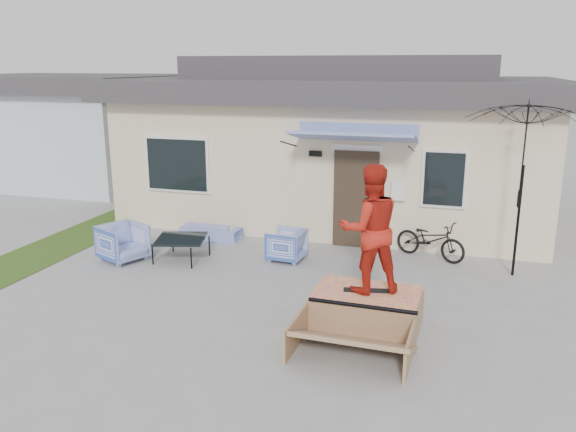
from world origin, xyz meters
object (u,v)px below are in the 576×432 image
(coffee_table, at_px, (182,249))
(loveseat, at_px, (211,228))
(armchair_right, at_px, (286,244))
(skate_ramp, at_px, (366,309))
(skateboard, at_px, (368,290))
(patio_umbrella, at_px, (522,184))
(armchair_left, at_px, (123,241))
(skater, at_px, (370,227))
(bicycle, at_px, (431,236))

(coffee_table, bearing_deg, loveseat, 90.82)
(armchair_right, bearing_deg, skate_ramp, 43.66)
(skateboard, bearing_deg, coffee_table, 143.92)
(skateboard, bearing_deg, patio_umbrella, 40.15)
(armchair_left, bearing_deg, coffee_table, -46.76)
(skater, bearing_deg, coffee_table, -50.52)
(armchair_right, relative_size, patio_umbrella, 0.28)
(armchair_right, xyz_separation_m, skater, (2.05, -2.47, 1.18))
(bicycle, bearing_deg, skate_ramp, -168.26)
(skater, bearing_deg, patio_umbrella, -154.28)
(coffee_table, height_order, skate_ramp, skate_ramp)
(bicycle, distance_m, patio_umbrella, 2.09)
(armchair_left, relative_size, armchair_right, 1.18)
(loveseat, distance_m, coffee_table, 1.49)
(armchair_right, relative_size, coffee_table, 0.75)
(loveseat, distance_m, skateboard, 5.32)
(skate_ramp, height_order, skater, skater)
(coffee_table, relative_size, patio_umbrella, 0.37)
(armchair_left, bearing_deg, bicycle, -47.34)
(armchair_left, bearing_deg, skateboard, -81.66)
(skateboard, bearing_deg, skater, 168.53)
(loveseat, height_order, bicycle, bicycle)
(bicycle, xyz_separation_m, patio_umbrella, (1.56, -0.56, 1.27))
(patio_umbrella, bearing_deg, skateboard, -128.38)
(patio_umbrella, distance_m, skateboard, 3.88)
(loveseat, bearing_deg, skateboard, 142.00)
(skate_ramp, bearing_deg, loveseat, 141.87)
(skater, bearing_deg, bicycle, -127.76)
(armchair_left, bearing_deg, patio_umbrella, -55.02)
(loveseat, relative_size, bicycle, 0.90)
(loveseat, xyz_separation_m, coffee_table, (0.02, -1.49, -0.03))
(loveseat, height_order, skate_ramp, loveseat)
(armchair_right, relative_size, skate_ramp, 0.34)
(bicycle, height_order, patio_umbrella, patio_umbrella)
(loveseat, relative_size, skateboard, 1.87)
(loveseat, bearing_deg, patio_umbrella, 177.05)
(armchair_left, xyz_separation_m, skateboard, (5.19, -1.50, 0.13))
(loveseat, relative_size, patio_umbrella, 0.54)
(armchair_right, distance_m, bicycle, 2.94)
(skater, bearing_deg, skate_ramp, 62.47)
(coffee_table, xyz_separation_m, skate_ramp, (4.09, -1.93, 0.03))
(coffee_table, bearing_deg, skate_ramp, -25.23)
(coffee_table, distance_m, patio_umbrella, 6.63)
(skate_ramp, bearing_deg, armchair_right, 130.73)
(armchair_right, xyz_separation_m, skate_ramp, (2.05, -2.52, -0.09))
(armchair_right, bearing_deg, bicycle, 113.90)
(skate_ramp, bearing_deg, armchair_left, 164.99)
(coffee_table, relative_size, bicycle, 0.62)
(skate_ramp, bearing_deg, coffee_table, 156.40)
(armchair_left, relative_size, coffee_table, 0.88)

